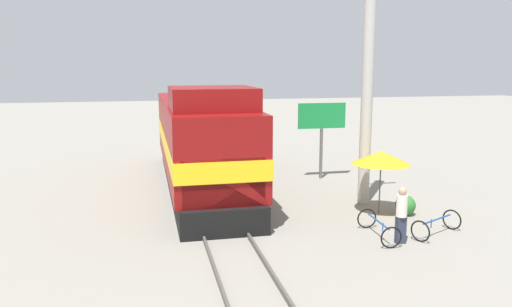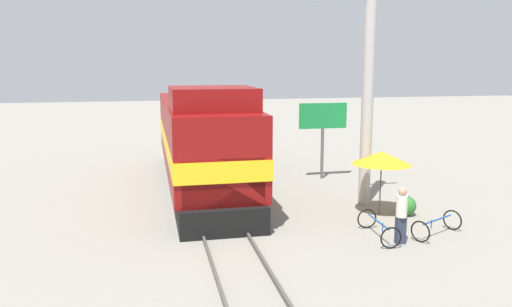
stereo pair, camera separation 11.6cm
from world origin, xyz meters
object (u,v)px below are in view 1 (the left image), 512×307
utility_pole (367,87)px  bicycle (437,225)px  bicycle_spare (378,227)px  vendor_umbrella (381,158)px  person_bystander (401,213)px  billboard_sign (322,121)px  locomotive (201,143)px

utility_pole → bicycle: (0.70, -4.11, -4.29)m
utility_pole → bicycle_spare: bearing=-107.9°
bicycle → vendor_umbrella: bearing=169.2°
utility_pole → person_bystander: 5.87m
person_bystander → bicycle_spare: (-0.45, 0.61, -0.63)m
billboard_sign → bicycle_spare: billboard_sign is taller
locomotive → vendor_umbrella: (6.02, -5.28, 0.08)m
utility_pole → bicycle_spare: size_ratio=4.58×
locomotive → vendor_umbrella: bearing=-41.2°
utility_pole → person_bystander: bearing=-100.2°
utility_pole → billboard_sign: (-0.15, 4.56, -1.82)m
locomotive → billboard_sign: locomotive is taller
locomotive → vendor_umbrella: 8.00m
billboard_sign → person_bystander: (-0.66, -9.08, -1.84)m
locomotive → person_bystander: locomotive is taller
utility_pole → vendor_umbrella: 2.92m
person_bystander → vendor_umbrella: bearing=75.7°
billboard_sign → bicycle: billboard_sign is taller
vendor_umbrella → locomotive: bearing=138.8°
bicycle_spare → vendor_umbrella: bearing=66.1°
bicycle → person_bystander: bearing=-101.6°
bicycle → billboard_sign: bearing=159.1°
vendor_umbrella → bicycle: 3.25m
bicycle_spare → billboard_sign: bearing=85.5°
locomotive → person_bystander: size_ratio=7.91×
locomotive → utility_pole: size_ratio=1.55×
billboard_sign → bicycle_spare: bearing=-97.4°
utility_pole → person_bystander: (-0.81, -4.52, -3.66)m
utility_pole → locomotive: bearing=148.0°
locomotive → billboard_sign: 6.01m
locomotive → bicycle: (6.76, -7.90, -1.70)m
vendor_umbrella → bicycle_spare: size_ratio=1.18×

